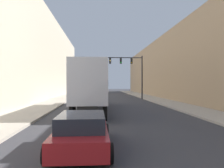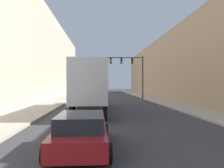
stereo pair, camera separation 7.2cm
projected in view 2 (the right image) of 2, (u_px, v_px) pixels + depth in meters
name	position (u px, v px, depth m)	size (l,w,h in m)	color
sidewalk_right	(164.00, 101.00, 29.31)	(3.23, 80.00, 0.15)	#B2A899
sidewalk_left	(55.00, 102.00, 28.42)	(3.23, 80.00, 0.15)	#B2A899
building_right	(197.00, 64.00, 29.58)	(6.00, 80.00, 10.34)	tan
building_left	(19.00, 50.00, 28.13)	(6.00, 80.00, 13.58)	beige
semi_truck	(91.00, 85.00, 19.56)	(2.51, 13.24, 4.10)	#B2B7C1
sedan_car	(81.00, 132.00, 8.29)	(2.15, 4.51, 1.35)	maroon
traffic_signal_gantry	(131.00, 68.00, 34.45)	(6.88, 0.35, 6.86)	black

